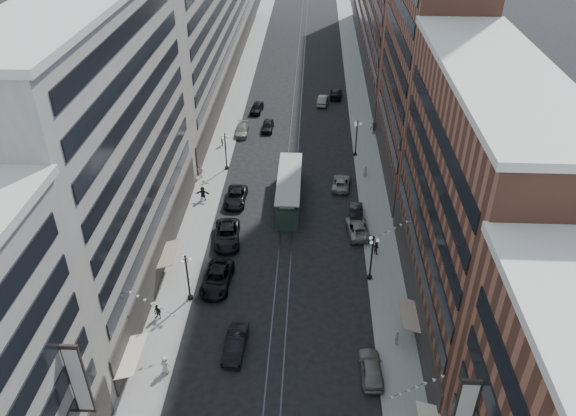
% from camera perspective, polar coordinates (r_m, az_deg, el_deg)
% --- Properties ---
extents(ground, '(220.00, 220.00, 0.00)m').
position_cam_1_polar(ground, '(83.75, 0.51, 5.45)').
color(ground, black).
rests_on(ground, ground).
extents(sidewalk_west, '(4.00, 180.00, 0.15)m').
position_cam_1_polar(sidewalk_west, '(93.64, -6.07, 8.45)').
color(sidewalk_west, gray).
rests_on(sidewalk_west, ground).
extents(sidewalk_east, '(4.00, 180.00, 0.15)m').
position_cam_1_polar(sidewalk_east, '(93.02, 7.61, 8.17)').
color(sidewalk_east, gray).
rests_on(sidewalk_east, ground).
extents(rail_west, '(0.12, 180.00, 0.02)m').
position_cam_1_polar(rail_west, '(92.73, 0.31, 8.34)').
color(rail_west, '#2D2D33').
rests_on(rail_west, ground).
extents(rail_east, '(0.12, 180.00, 0.02)m').
position_cam_1_polar(rail_east, '(92.69, 1.19, 8.32)').
color(rail_east, '#2D2D33').
rests_on(rail_east, ground).
extents(building_west_mid, '(8.00, 36.00, 28.00)m').
position_cam_1_polar(building_west_mid, '(56.80, -18.00, 5.39)').
color(building_west_mid, gray).
rests_on(building_west_mid, ground).
extents(building_west_far, '(8.00, 90.00, 26.00)m').
position_cam_1_polar(building_west_far, '(114.79, -7.77, 19.83)').
color(building_west_far, gray).
rests_on(building_west_far, ground).
extents(building_east_mid, '(8.00, 30.00, 24.00)m').
position_cam_1_polar(building_east_mid, '(52.00, 18.22, 0.08)').
color(building_east_mid, brown).
rests_on(building_east_mid, ground).
extents(building_east_tower, '(8.00, 26.00, 42.00)m').
position_cam_1_polar(building_east_tower, '(73.75, 14.49, 18.10)').
color(building_east_tower, brown).
rests_on(building_east_tower, ground).
extents(building_east_far, '(8.00, 72.00, 24.00)m').
position_cam_1_polar(building_east_far, '(122.93, 9.87, 20.07)').
color(building_east_far, brown).
rests_on(building_east_far, ground).
extents(lamppost_sw_far, '(1.03, 1.14, 5.52)m').
position_cam_1_polar(lamppost_sw_far, '(56.55, -10.17, -6.83)').
color(lamppost_sw_far, black).
rests_on(lamppost_sw_far, sidewalk_west).
extents(lamppost_sw_mid, '(1.03, 1.14, 5.52)m').
position_cam_1_polar(lamppost_sw_mid, '(78.74, -6.36, 5.86)').
color(lamppost_sw_mid, black).
rests_on(lamppost_sw_mid, sidewalk_west).
extents(lamppost_se_far, '(1.03, 1.14, 5.52)m').
position_cam_1_polar(lamppost_se_far, '(58.77, 8.50, -4.88)').
color(lamppost_se_far, black).
rests_on(lamppost_se_far, sidewalk_east).
extents(lamppost_se_mid, '(1.03, 1.14, 5.52)m').
position_cam_1_polar(lamppost_se_mid, '(82.57, 6.97, 7.18)').
color(lamppost_se_mid, black).
rests_on(lamppost_se_mid, sidewalk_east).
extents(streetcar, '(2.94, 13.29, 3.68)m').
position_cam_1_polar(streetcar, '(71.49, 0.11, 1.76)').
color(streetcar, '#203328').
rests_on(streetcar, ground).
extents(car_2, '(3.15, 6.27, 1.70)m').
position_cam_1_polar(car_2, '(59.31, -7.23, -7.13)').
color(car_2, black).
rests_on(car_2, ground).
extents(car_4, '(2.12, 4.88, 1.64)m').
position_cam_1_polar(car_4, '(50.95, 8.44, -15.81)').
color(car_4, '#68675D').
rests_on(car_4, ground).
extents(car_5, '(2.04, 5.08, 1.64)m').
position_cam_1_polar(car_5, '(52.53, -5.36, -13.59)').
color(car_5, black).
rests_on(car_5, ground).
extents(pedestrian_1, '(0.98, 0.69, 1.82)m').
position_cam_1_polar(pedestrian_1, '(51.48, -12.37, -15.30)').
color(pedestrian_1, beige).
rests_on(pedestrian_1, sidewalk_west).
extents(pedestrian_2, '(0.92, 0.72, 1.67)m').
position_cam_1_polar(pedestrian_2, '(56.40, -13.10, -10.26)').
color(pedestrian_2, black).
rests_on(pedestrian_2, sidewalk_west).
extents(pedestrian_4, '(0.46, 0.92, 1.53)m').
position_cam_1_polar(pedestrian_4, '(53.63, 11.00, -12.82)').
color(pedestrian_4, beige).
rests_on(pedestrian_4, sidewalk_east).
extents(car_7, '(3.53, 6.54, 1.74)m').
position_cam_1_polar(car_7, '(65.30, -6.21, -2.74)').
color(car_7, black).
rests_on(car_7, ground).
extents(car_8, '(2.01, 4.86, 1.40)m').
position_cam_1_polar(car_8, '(89.87, -4.73, 7.87)').
color(car_8, slate).
rests_on(car_8, ground).
extents(car_9, '(2.38, 4.77, 1.56)m').
position_cam_1_polar(car_9, '(97.77, -3.20, 10.14)').
color(car_9, black).
rests_on(car_9, ground).
extents(car_10, '(1.87, 4.61, 1.49)m').
position_cam_1_polar(car_10, '(69.61, 6.93, -0.40)').
color(car_10, black).
rests_on(car_10, ground).
extents(car_11, '(2.80, 5.11, 1.36)m').
position_cam_1_polar(car_11, '(75.55, 5.41, 2.57)').
color(car_11, gray).
rests_on(car_11, ground).
extents(car_12, '(2.43, 5.24, 1.48)m').
position_cam_1_polar(car_12, '(104.24, 4.89, 11.55)').
color(car_12, black).
rests_on(car_12, ground).
extents(car_13, '(1.88, 4.41, 1.49)m').
position_cam_1_polar(car_13, '(91.05, -2.09, 8.34)').
color(car_13, black).
rests_on(car_13, ground).
extents(car_14, '(2.22, 4.86, 1.55)m').
position_cam_1_polar(car_14, '(100.90, 3.54, 10.88)').
color(car_14, slate).
rests_on(car_14, ground).
extents(pedestrian_5, '(1.82, 0.58, 1.94)m').
position_cam_1_polar(pedestrian_5, '(72.85, -8.65, 1.47)').
color(pedestrian_5, black).
rests_on(pedestrian_5, sidewalk_west).
extents(pedestrian_6, '(1.24, 0.91, 1.92)m').
position_cam_1_polar(pedestrian_6, '(77.90, -8.89, 3.68)').
color(pedestrian_6, beige).
rests_on(pedestrian_6, sidewalk_west).
extents(pedestrian_7, '(0.82, 0.83, 1.56)m').
position_cam_1_polar(pedestrian_7, '(63.64, 8.94, -4.01)').
color(pedestrian_7, black).
rests_on(pedestrian_7, sidewalk_east).
extents(pedestrian_8, '(0.69, 0.56, 1.66)m').
position_cam_1_polar(pedestrian_8, '(78.06, 7.84, 3.73)').
color(pedestrian_8, '#B8AA99').
rests_on(pedestrian_8, sidewalk_east).
extents(pedestrian_9, '(1.34, 0.90, 1.91)m').
position_cam_1_polar(pedestrian_9, '(90.37, 8.72, 8.02)').
color(pedestrian_9, black).
rests_on(pedestrian_9, sidewalk_east).
extents(car_extra_0, '(2.63, 5.58, 1.54)m').
position_cam_1_polar(car_extra_0, '(72.28, -5.33, 1.12)').
color(car_extra_0, black).
rests_on(car_extra_0, ground).
extents(car_extra_1, '(3.04, 5.64, 1.50)m').
position_cam_1_polar(car_extra_1, '(66.79, 7.09, -2.02)').
color(car_extra_1, gray).
rests_on(car_extra_1, ground).
extents(pedestrian_extra_0, '(0.71, 1.07, 1.53)m').
position_cam_1_polar(pedestrian_extra_0, '(86.28, -6.68, 6.78)').
color(pedestrian_extra_0, black).
rests_on(pedestrian_extra_0, sidewalk_west).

